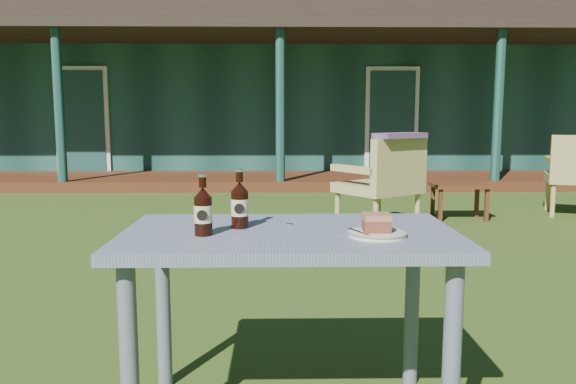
{
  "coord_description": "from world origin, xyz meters",
  "views": [
    {
      "loc": [
        -0.04,
        -3.59,
        1.13
      ],
      "look_at": [
        0.0,
        -1.3,
        0.82
      ],
      "focal_mm": 35.0,
      "sensor_mm": 36.0,
      "label": 1
    }
  ],
  "objects_px": {
    "cafe_table": "(290,258)",
    "cola_bottle_near": "(240,204)",
    "plate": "(377,234)",
    "side_table": "(460,189)",
    "cake_slice": "(376,222)",
    "cola_bottle_far": "(203,211)",
    "armchair_left": "(385,179)"
  },
  "relations": [
    {
      "from": "cafe_table",
      "to": "cola_bottle_far",
      "type": "bearing_deg",
      "value": -166.17
    },
    {
      "from": "cafe_table",
      "to": "side_table",
      "type": "xyz_separation_m",
      "value": [
        1.96,
        4.08,
        -0.28
      ]
    },
    {
      "from": "armchair_left",
      "to": "side_table",
      "type": "xyz_separation_m",
      "value": [
        0.95,
        0.64,
        -0.18
      ]
    },
    {
      "from": "cake_slice",
      "to": "cola_bottle_near",
      "type": "height_order",
      "value": "cola_bottle_near"
    },
    {
      "from": "cake_slice",
      "to": "side_table",
      "type": "relative_size",
      "value": 0.15
    },
    {
      "from": "cola_bottle_far",
      "to": "armchair_left",
      "type": "height_order",
      "value": "cola_bottle_far"
    },
    {
      "from": "cake_slice",
      "to": "side_table",
      "type": "bearing_deg",
      "value": 68.29
    },
    {
      "from": "plate",
      "to": "armchair_left",
      "type": "bearing_deg",
      "value": 78.75
    },
    {
      "from": "cola_bottle_far",
      "to": "armchair_left",
      "type": "relative_size",
      "value": 0.23
    },
    {
      "from": "cafe_table",
      "to": "cola_bottle_near",
      "type": "bearing_deg",
      "value": 163.59
    },
    {
      "from": "cola_bottle_near",
      "to": "armchair_left",
      "type": "height_order",
      "value": "cola_bottle_near"
    },
    {
      "from": "armchair_left",
      "to": "side_table",
      "type": "bearing_deg",
      "value": 34.04
    },
    {
      "from": "cafe_table",
      "to": "plate",
      "type": "height_order",
      "value": "plate"
    },
    {
      "from": "cake_slice",
      "to": "side_table",
      "type": "xyz_separation_m",
      "value": [
        1.66,
        4.17,
        -0.42
      ]
    },
    {
      "from": "cake_slice",
      "to": "cola_bottle_near",
      "type": "distance_m",
      "value": 0.5
    },
    {
      "from": "plate",
      "to": "cola_bottle_near",
      "type": "distance_m",
      "value": 0.51
    },
    {
      "from": "cola_bottle_far",
      "to": "side_table",
      "type": "distance_m",
      "value": 4.75
    },
    {
      "from": "plate",
      "to": "cola_bottle_near",
      "type": "xyz_separation_m",
      "value": [
        -0.48,
        0.15,
        0.08
      ]
    },
    {
      "from": "plate",
      "to": "cola_bottle_near",
      "type": "bearing_deg",
      "value": 162.55
    },
    {
      "from": "cafe_table",
      "to": "side_table",
      "type": "bearing_deg",
      "value": 64.37
    },
    {
      "from": "side_table",
      "to": "cake_slice",
      "type": "bearing_deg",
      "value": -111.71
    },
    {
      "from": "cola_bottle_near",
      "to": "side_table",
      "type": "xyz_separation_m",
      "value": [
        2.14,
        4.02,
        -0.47
      ]
    },
    {
      "from": "plate",
      "to": "side_table",
      "type": "bearing_deg",
      "value": 68.35
    },
    {
      "from": "cola_bottle_far",
      "to": "armchair_left",
      "type": "bearing_deg",
      "value": 69.63
    },
    {
      "from": "armchair_left",
      "to": "cola_bottle_near",
      "type": "bearing_deg",
      "value": -109.31
    },
    {
      "from": "cola_bottle_far",
      "to": "cola_bottle_near",
      "type": "bearing_deg",
      "value": 47.29
    },
    {
      "from": "cola_bottle_near",
      "to": "cola_bottle_far",
      "type": "xyz_separation_m",
      "value": [
        -0.12,
        -0.13,
        -0.0
      ]
    },
    {
      "from": "cola_bottle_near",
      "to": "armchair_left",
      "type": "xyz_separation_m",
      "value": [
        1.18,
        3.38,
        -0.29
      ]
    },
    {
      "from": "plate",
      "to": "cake_slice",
      "type": "distance_m",
      "value": 0.04
    },
    {
      "from": "cola_bottle_near",
      "to": "side_table",
      "type": "distance_m",
      "value": 4.58
    },
    {
      "from": "cafe_table",
      "to": "cola_bottle_near",
      "type": "height_order",
      "value": "cola_bottle_near"
    },
    {
      "from": "cola_bottle_near",
      "to": "side_table",
      "type": "bearing_deg",
      "value": 62.01
    }
  ]
}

